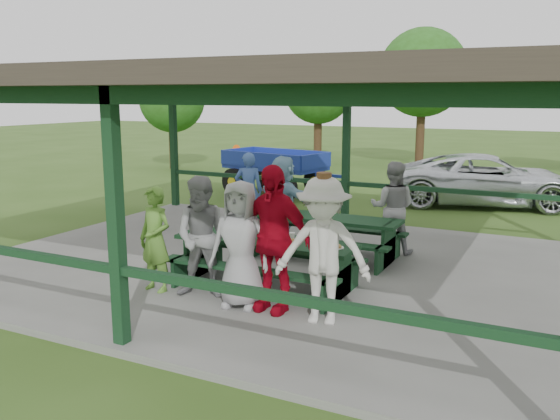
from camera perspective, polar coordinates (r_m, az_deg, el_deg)
The scene contains 19 objects.
ground at distance 10.48m, azimuth -1.04°, elevation -5.61°, with size 90.00×90.00×0.00m, color #315019.
concrete_slab at distance 10.46m, azimuth -1.04°, elevation -5.35°, with size 10.00×8.00×0.10m, color slate.
pavilion_structure at distance 10.04m, azimuth -1.11°, elevation 11.99°, with size 10.60×8.60×3.24m.
picnic_table_near at distance 9.04m, azimuth -1.44°, elevation -4.49°, with size 2.82×1.39×0.75m.
picnic_table_far at distance 10.73m, azimuth 4.39°, elevation -2.04°, with size 2.70×1.39×0.75m.
table_setting at distance 9.02m, azimuth -1.52°, elevation -2.56°, with size 2.47×0.45×0.10m.
contestant_green at distance 9.01m, azimuth -11.91°, elevation -2.77°, with size 0.58×0.38×1.58m, color #568A2E.
contestant_grey_left at distance 8.59m, azimuth -7.33°, elevation -2.63°, with size 0.86×0.67×1.77m, color gray.
contestant_grey_mid at distance 8.15m, azimuth -3.82°, elevation -3.32°, with size 0.86×0.56×1.77m, color #98979A.
contestant_red at distance 7.96m, azimuth -0.74°, elevation -2.77°, with size 1.18×0.49×2.01m, color #A70618.
contestant_white_fedora at distance 7.56m, azimuth 4.16°, elevation -3.94°, with size 1.35×0.94×1.96m.
spectator_lblue at distance 11.84m, azimuth 0.33°, elevation 1.12°, with size 1.60×0.51×1.72m, color #7FABC4.
spectator_blue at distance 12.99m, azimuth -3.04°, elevation 1.89°, with size 0.61×0.40×1.68m, color #3C5A9C.
spectator_grey at distance 11.13m, azimuth 10.78°, elevation 0.25°, with size 0.83×0.65×1.71m, color gray.
pickup_truck at distance 17.19m, azimuth 19.34°, elevation 2.74°, with size 2.33×5.05×1.40m, color silver.
farm_trailer at distance 17.98m, azimuth -0.47°, elevation 3.75°, with size 4.16×2.28×1.44m.
tree_far_left at distance 26.65m, azimuth 3.71°, elevation 11.46°, with size 3.03×3.03×4.73m.
tree_left at distance 25.84m, azimuth 13.59°, elevation 12.70°, with size 3.67×3.67×5.73m.
tree_edge_left at distance 24.68m, azimuth -10.36°, elevation 10.36°, with size 2.63×2.63×4.12m.
Camera 1 is at (4.64, -8.90, 3.01)m, focal length 38.00 mm.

